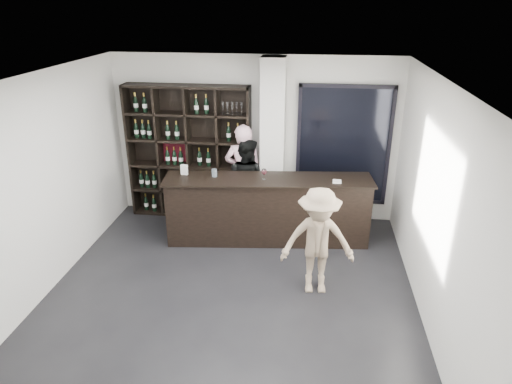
# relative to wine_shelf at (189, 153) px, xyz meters

# --- Properties ---
(floor) EXTENTS (5.00, 5.50, 0.01)m
(floor) POSITION_rel_wine_shelf_xyz_m (1.15, -2.57, -1.20)
(floor) COLOR black
(floor) RESTS_ON ground
(wine_shelf) EXTENTS (2.20, 0.35, 2.40)m
(wine_shelf) POSITION_rel_wine_shelf_xyz_m (0.00, 0.00, 0.00)
(wine_shelf) COLOR black
(wine_shelf) RESTS_ON floor
(structural_column) EXTENTS (0.40, 0.40, 2.90)m
(structural_column) POSITION_rel_wine_shelf_xyz_m (1.50, -0.10, 0.25)
(structural_column) COLOR silver
(structural_column) RESTS_ON floor
(glass_panel) EXTENTS (1.60, 0.08, 2.10)m
(glass_panel) POSITION_rel_wine_shelf_xyz_m (2.70, 0.12, 0.20)
(glass_panel) COLOR black
(glass_panel) RESTS_ON floor
(tasting_counter) EXTENTS (3.33, 0.69, 1.10)m
(tasting_counter) POSITION_rel_wine_shelf_xyz_m (1.50, -0.82, -0.65)
(tasting_counter) COLOR black
(tasting_counter) RESTS_ON floor
(taster_pink) EXTENTS (0.66, 0.44, 1.80)m
(taster_pink) POSITION_rel_wine_shelf_xyz_m (1.00, -0.17, -0.30)
(taster_pink) COLOR #F4BCCD
(taster_pink) RESTS_ON floor
(taster_black) EXTENTS (0.93, 0.84, 1.57)m
(taster_black) POSITION_rel_wine_shelf_xyz_m (1.05, -0.20, -0.42)
(taster_black) COLOR black
(taster_black) RESTS_ON floor
(customer) EXTENTS (1.04, 0.66, 1.52)m
(customer) POSITION_rel_wine_shelf_xyz_m (2.30, -2.17, -0.44)
(customer) COLOR tan
(customer) RESTS_ON floor
(wine_glass) EXTENTS (0.12, 0.12, 0.21)m
(wine_glass) POSITION_rel_wine_shelf_xyz_m (1.44, -0.86, 0.00)
(wine_glass) COLOR white
(wine_glass) RESTS_ON tasting_counter
(spit_cup) EXTENTS (0.11, 0.11, 0.12)m
(spit_cup) POSITION_rel_wine_shelf_xyz_m (0.63, -0.82, -0.04)
(spit_cup) COLOR #9EB1BF
(spit_cup) RESTS_ON tasting_counter
(napkin_stack) EXTENTS (0.14, 0.14, 0.02)m
(napkin_stack) POSITION_rel_wine_shelf_xyz_m (2.58, -0.83, -0.09)
(napkin_stack) COLOR white
(napkin_stack) RESTS_ON tasting_counter
(card_stand) EXTENTS (0.12, 0.07, 0.16)m
(card_stand) POSITION_rel_wine_shelf_xyz_m (0.12, -0.80, -0.02)
(card_stand) COLOR white
(card_stand) RESTS_ON tasting_counter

